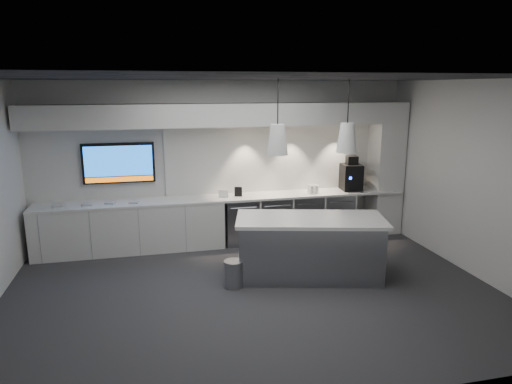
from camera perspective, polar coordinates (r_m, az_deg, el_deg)
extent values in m
plane|color=#2E2E30|center=(6.72, -0.36, -12.41)|extent=(7.00, 7.00, 0.00)
plane|color=black|center=(6.07, -0.40, 14.09)|extent=(7.00, 7.00, 0.00)
plane|color=silver|center=(8.64, -4.05, 3.77)|extent=(7.00, 0.00, 7.00)
plane|color=silver|center=(3.93, 7.77, -7.82)|extent=(7.00, 0.00, 7.00)
plane|color=silver|center=(7.77, 25.69, 1.45)|extent=(0.00, 7.00, 7.00)
cube|color=silver|center=(8.45, -3.63, -0.73)|extent=(6.80, 0.65, 0.04)
cube|color=silver|center=(8.47, -15.37, -4.31)|extent=(3.30, 0.63, 0.86)
cube|color=gray|center=(8.61, -1.94, -3.58)|extent=(0.60, 0.61, 0.85)
cube|color=gray|center=(8.75, 2.11, -3.32)|extent=(0.60, 0.61, 0.85)
cube|color=gray|center=(8.93, 6.02, -3.04)|extent=(0.60, 0.61, 0.85)
cube|color=gray|center=(9.15, 9.76, -2.76)|extent=(0.60, 0.61, 0.85)
cube|color=silver|center=(8.88, 3.66, 4.35)|extent=(4.60, 0.03, 1.30)
cube|color=silver|center=(8.25, -3.81, 9.62)|extent=(6.90, 0.60, 0.40)
cube|color=silver|center=(9.44, 15.86, 2.86)|extent=(0.55, 0.55, 2.60)
cube|color=black|center=(8.50, -16.78, 3.49)|extent=(1.25, 0.06, 0.72)
cube|color=#124DB0|center=(8.45, -16.81, 3.72)|extent=(1.17, 0.00, 0.54)
cube|color=orange|center=(8.51, -16.66, 1.53)|extent=(1.17, 0.00, 0.09)
cube|color=gray|center=(7.12, 6.73, -7.11)|extent=(2.28, 1.35, 0.90)
cube|color=silver|center=(6.97, 6.83, -3.44)|extent=(2.41, 1.47, 0.05)
cylinder|color=gray|center=(6.82, -2.80, -10.17)|extent=(0.34, 0.34, 0.40)
cube|color=black|center=(9.14, 11.80, 1.83)|extent=(0.41, 0.45, 0.51)
cube|color=black|center=(9.08, 11.90, 3.92)|extent=(0.22, 0.22, 0.17)
cube|color=gray|center=(8.99, 12.33, 0.06)|extent=(0.30, 0.23, 0.03)
cube|color=black|center=(8.44, -2.23, 0.04)|extent=(0.14, 0.06, 0.18)
cube|color=silver|center=(8.39, -4.10, -0.21)|extent=(0.18, 0.06, 0.14)
cube|color=#A7A7A7|center=(8.43, -23.60, -1.63)|extent=(0.20, 0.20, 0.02)
cube|color=#A7A7A7|center=(8.35, -20.39, -1.49)|extent=(0.19, 0.19, 0.02)
cube|color=#A7A7A7|center=(8.34, -17.76, -1.29)|extent=(0.20, 0.20, 0.02)
cube|color=#A7A7A7|center=(8.27, -14.98, -1.23)|extent=(0.19, 0.19, 0.02)
cone|color=silver|center=(6.56, 2.70, 6.56)|extent=(0.31, 0.31, 0.44)
cylinder|color=black|center=(6.52, 2.76, 11.53)|extent=(0.02, 0.02, 0.70)
cone|color=silver|center=(6.93, 11.29, 6.67)|extent=(0.31, 0.31, 0.44)
cylinder|color=black|center=(6.89, 11.50, 11.37)|extent=(0.02, 0.02, 0.70)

